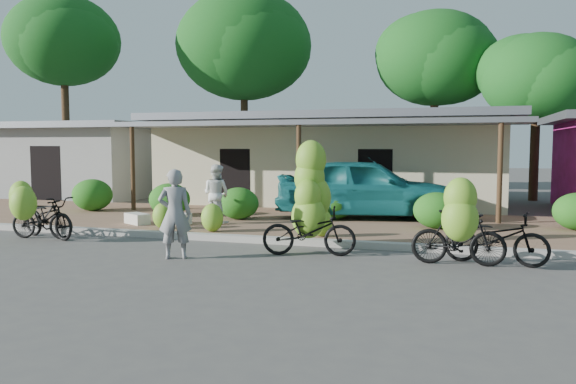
# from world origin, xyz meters

# --- Properties ---
(ground) EXTENTS (100.00, 100.00, 0.00)m
(ground) POSITION_xyz_m (0.00, 0.00, 0.00)
(ground) COLOR #4E4B48
(ground) RESTS_ON ground
(sidewalk) EXTENTS (60.00, 6.00, 0.12)m
(sidewalk) POSITION_xyz_m (0.00, 5.00, 0.06)
(sidewalk) COLOR #886449
(sidewalk) RESTS_ON ground
(curb) EXTENTS (60.00, 0.25, 0.15)m
(curb) POSITION_xyz_m (0.00, 2.00, 0.07)
(curb) COLOR #A8A399
(curb) RESTS_ON ground
(shop_main) EXTENTS (13.00, 8.50, 3.35)m
(shop_main) POSITION_xyz_m (0.00, 10.93, 1.72)
(shop_main) COLOR beige
(shop_main) RESTS_ON ground
(shop_grey) EXTENTS (7.00, 6.00, 3.15)m
(shop_grey) POSITION_xyz_m (-11.00, 10.99, 1.62)
(shop_grey) COLOR gray
(shop_grey) RESTS_ON ground
(tree_back_left) EXTENTS (5.41, 5.30, 9.30)m
(tree_back_left) POSITION_xyz_m (-13.69, 13.11, 7.28)
(tree_back_left) COLOR #503520
(tree_back_left) RESTS_ON ground
(tree_far_center) EXTENTS (6.56, 6.56, 9.67)m
(tree_far_center) POSITION_xyz_m (-5.69, 16.11, 7.15)
(tree_far_center) COLOR #503520
(tree_far_center) RESTS_ON ground
(tree_center_right) EXTENTS (5.40, 5.29, 8.24)m
(tree_center_right) POSITION_xyz_m (3.31, 16.61, 6.22)
(tree_center_right) COLOR #503520
(tree_center_right) RESTS_ON ground
(tree_near_right) EXTENTS (4.55, 4.38, 6.68)m
(tree_near_right) POSITION_xyz_m (7.31, 14.61, 5.00)
(tree_near_right) COLOR #503520
(tree_near_right) RESTS_ON ground
(hedge_0) EXTENTS (1.31, 1.18, 1.02)m
(hedge_0) POSITION_xyz_m (-6.72, 5.49, 0.63)
(hedge_0) COLOR #135413
(hedge_0) RESTS_ON sidewalk
(hedge_1) EXTENTS (1.25, 1.12, 0.97)m
(hedge_1) POSITION_xyz_m (-3.73, 5.07, 0.61)
(hedge_1) COLOR #135413
(hedge_1) RESTS_ON sidewalk
(hedge_2) EXTENTS (1.16, 1.05, 0.91)m
(hedge_2) POSITION_xyz_m (-1.44, 4.87, 0.57)
(hedge_2) COLOR #135413
(hedge_2) RESTS_ON sidewalk
(hedge_3) EXTENTS (1.23, 1.10, 0.96)m
(hedge_3) POSITION_xyz_m (1.16, 5.62, 0.60)
(hedge_3) COLOR #135413
(hedge_3) RESTS_ON sidewalk
(hedge_4) EXTENTS (1.18, 1.06, 0.92)m
(hedge_4) POSITION_xyz_m (4.02, 4.62, 0.58)
(hedge_4) COLOR #135413
(hedge_4) RESTS_ON sidewalk
(bike_far_left) EXTENTS (2.03, 1.48, 1.41)m
(bike_far_left) POSITION_xyz_m (-4.88, 1.12, 0.57)
(bike_far_left) COLOR black
(bike_far_left) RESTS_ON ground
(bike_left) EXTENTS (1.64, 1.21, 1.30)m
(bike_left) POSITION_xyz_m (-4.91, 0.88, 0.60)
(bike_left) COLOR black
(bike_left) RESTS_ON ground
(bike_center) EXTENTS (1.97, 1.36, 2.32)m
(bike_center) POSITION_xyz_m (1.59, 1.17, 0.90)
(bike_center) COLOR black
(bike_center) RESTS_ON ground
(bike_right) EXTENTS (1.71, 1.17, 1.66)m
(bike_right) POSITION_xyz_m (4.53, 0.56, 0.72)
(bike_right) COLOR black
(bike_right) RESTS_ON ground
(bike_far_right) EXTENTS (1.98, 1.02, 0.99)m
(bike_far_right) POSITION_xyz_m (5.19, 1.05, 0.50)
(bike_far_right) COLOR black
(bike_far_right) RESTS_ON ground
(loose_banana_a) EXTENTS (0.52, 0.45, 0.65)m
(loose_banana_a) POSITION_xyz_m (-2.59, 2.61, 0.45)
(loose_banana_a) COLOR #8DC130
(loose_banana_a) RESTS_ON sidewalk
(loose_banana_b) EXTENTS (0.55, 0.47, 0.69)m
(loose_banana_b) POSITION_xyz_m (-1.19, 2.51, 0.46)
(loose_banana_b) COLOR #8DC130
(loose_banana_b) RESTS_ON sidewalk
(loose_banana_c) EXTENTS (0.51, 0.44, 0.64)m
(loose_banana_c) POSITION_xyz_m (1.52, 2.57, 0.44)
(loose_banana_c) COLOR #8DC130
(loose_banana_c) RESTS_ON sidewalk
(sack_near) EXTENTS (0.86, 0.42, 0.30)m
(sack_near) POSITION_xyz_m (-2.69, 3.40, 0.27)
(sack_near) COLOR white
(sack_near) RESTS_ON sidewalk
(sack_far) EXTENTS (0.84, 0.71, 0.28)m
(sack_far) POSITION_xyz_m (-3.69, 3.21, 0.26)
(sack_far) COLOR white
(sack_far) RESTS_ON sidewalk
(vendor) EXTENTS (0.76, 0.64, 1.76)m
(vendor) POSITION_xyz_m (-0.78, -0.16, 0.88)
(vendor) COLOR gray
(vendor) RESTS_ON ground
(bystander) EXTENTS (0.89, 0.76, 1.59)m
(bystander) POSITION_xyz_m (-1.70, 3.90, 0.92)
(bystander) COLOR silver
(bystander) RESTS_ON sidewalk
(teal_van) EXTENTS (5.40, 2.87, 1.75)m
(teal_van) POSITION_xyz_m (1.98, 6.20, 0.99)
(teal_van) COLOR #186B6E
(teal_van) RESTS_ON sidewalk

